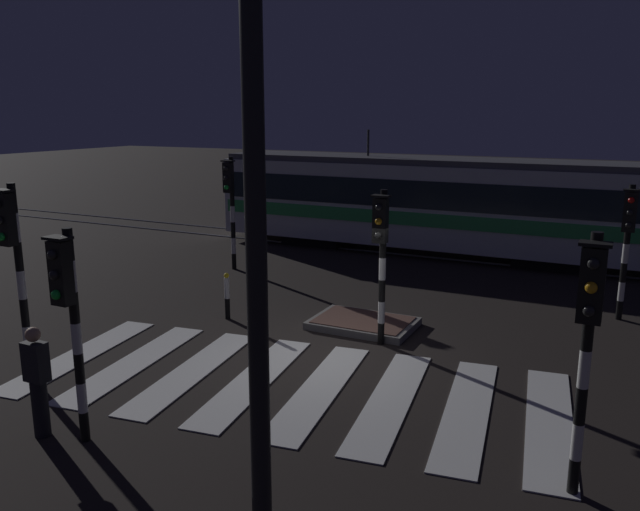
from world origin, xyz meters
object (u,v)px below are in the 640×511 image
Objects in this scene: pedestrian_waiting_at_kerb at (38,381)px; bollard_island_edge at (227,296)px; traffic_light_corner_near_right at (588,329)px; traffic_light_corner_near_left at (14,254)px; street_lamp_near_kerb at (236,86)px; traffic_light_corner_far_left at (230,196)px; traffic_light_corner_far_right at (628,232)px; traffic_light_median_centre at (381,245)px; tram at (428,202)px; traffic_light_kerb_mid_left at (68,306)px.

pedestrian_waiting_at_kerb is 5.88m from bollard_island_edge.
traffic_light_corner_near_right is 0.95× the size of traffic_light_corner_near_left.
traffic_light_corner_far_left is at bearing 124.57° from street_lamp_near_kerb.
traffic_light_corner_near_right reaches higher than traffic_light_corner_far_right.
traffic_light_corner_far_left is 10.48m from pedestrian_waiting_at_kerb.
traffic_light_corner_far_left is at bearing 142.59° from traffic_light_corner_near_right.
traffic_light_median_centre is at bearing -137.99° from traffic_light_corner_far_right.
traffic_light_median_centre is at bearing -32.60° from traffic_light_corner_far_left.
traffic_light_corner_near_left is at bearing -176.36° from traffic_light_corner_near_right.
pedestrian_waiting_at_kerb is (-3.17, -5.78, -1.26)m from traffic_light_median_centre.
tram is 8.82× the size of pedestrian_waiting_at_kerb.
traffic_light_corner_near_left is at bearing -138.00° from traffic_light_median_centre.
traffic_light_kerb_mid_left is 1.01× the size of traffic_light_corner_far_right.
street_lamp_near_kerb is (-2.72, -11.66, 2.85)m from traffic_light_corner_far_right.
traffic_light_corner_far_right is (10.82, -0.11, -0.18)m from traffic_light_corner_far_left.
bollard_island_edge is at bearing 103.02° from traffic_light_kerb_mid_left.
traffic_light_corner_near_left is at bearing 145.92° from pedestrian_waiting_at_kerb.
traffic_light_corner_far_right is 8.03m from tram.
street_lamp_near_kerb reaches higher than traffic_light_corner_near_right.
pedestrian_waiting_at_kerb is (1.86, -1.26, -1.48)m from traffic_light_corner_near_left.
bollard_island_edge is (2.58, -4.04, -1.71)m from traffic_light_corner_far_left.
traffic_light_median_centre is 0.41× the size of street_lamp_near_kerb.
traffic_light_corner_far_right is (0.31, 7.93, -0.15)m from traffic_light_corner_near_right.
traffic_light_corner_far_left is at bearing 122.53° from bollard_island_edge.
pedestrian_waiting_at_kerb is at bearing -172.96° from traffic_light_kerb_mid_left.
pedestrian_waiting_at_kerb is at bearing -71.91° from traffic_light_corner_far_left.
traffic_light_corner_far_right is at bearing 54.48° from traffic_light_kerb_mid_left.
traffic_light_kerb_mid_left is 14.82m from tram.
pedestrian_waiting_at_kerb is at bearing -83.68° from bollard_island_edge.
traffic_light_median_centre is 0.22× the size of tram.
traffic_light_kerb_mid_left is at bearing -92.83° from tram.
bollard_island_edge is at bearing 75.17° from traffic_light_corner_near_left.
traffic_light_kerb_mid_left is (-2.49, -5.70, -0.03)m from traffic_light_median_centre.
traffic_light_corner_far_left is at bearing 111.76° from traffic_light_kerb_mid_left.
traffic_light_corner_near_right reaches higher than traffic_light_median_centre.
traffic_light_median_centre is at bearing 102.55° from street_lamp_near_kerb.
traffic_light_corner_near_right is at bearing 14.16° from pedestrian_waiting_at_kerb.
traffic_light_corner_near_right is 7.94m from traffic_light_corner_far_right.
tram is (-3.47, 16.78, -3.20)m from street_lamp_near_kerb.
traffic_light_corner_far_right is 0.21× the size of tram.
traffic_light_kerb_mid_left is 0.21× the size of tram.
traffic_light_kerb_mid_left is at bearing 7.04° from pedestrian_waiting_at_kerb.
tram is (4.64, 5.01, -0.53)m from traffic_light_corner_far_left.
street_lamp_near_kerb reaches higher than traffic_light_corner_far_left.
traffic_light_corner_near_left reaches higher than pedestrian_waiting_at_kerb.
traffic_light_corner_near_right is 0.99× the size of traffic_light_corner_far_left.
traffic_light_median_centre is 6.22m from traffic_light_kerb_mid_left.
traffic_light_median_centre is 0.96× the size of traffic_light_corner_near_right.
traffic_light_corner_far_left is at bearing 147.40° from traffic_light_median_centre.
traffic_light_median_centre is 1.90× the size of pedestrian_waiting_at_kerb.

